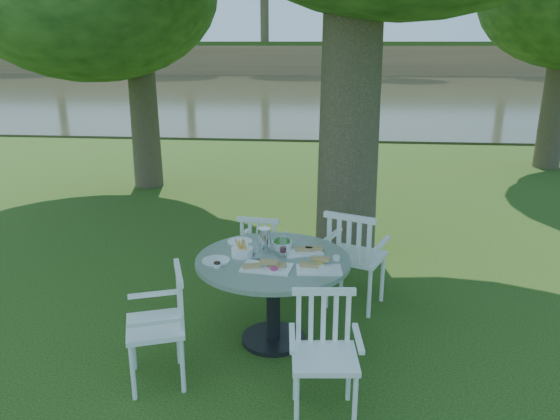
# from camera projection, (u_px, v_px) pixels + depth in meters

# --- Properties ---
(ground) EXTENTS (140.00, 140.00, 0.00)m
(ground) POSITION_uv_depth(u_px,v_px,m) (278.00, 293.00, 5.73)
(ground) COLOR #19380B
(ground) RESTS_ON ground
(table) EXTENTS (1.31, 1.31, 0.78)m
(table) POSITION_uv_depth(u_px,v_px,m) (273.00, 276.00, 4.63)
(table) COLOR black
(table) RESTS_ON ground
(chair_ne) EXTENTS (0.65, 0.63, 1.00)m
(chair_ne) POSITION_uv_depth(u_px,v_px,m) (353.00, 253.00, 5.23)
(chair_ne) COLOR white
(chair_ne) RESTS_ON ground
(chair_nw) EXTENTS (0.47, 0.45, 0.85)m
(chair_nw) POSITION_uv_depth(u_px,v_px,m) (261.00, 248.00, 5.60)
(chair_nw) COLOR white
(chair_nw) RESTS_ON ground
(chair_sw) EXTENTS (0.56, 0.58, 0.91)m
(chair_sw) POSITION_uv_depth(u_px,v_px,m) (166.00, 317.00, 4.12)
(chair_sw) COLOR white
(chair_sw) RESTS_ON ground
(chair_se) EXTENTS (0.48, 0.46, 0.88)m
(chair_se) POSITION_uv_depth(u_px,v_px,m) (324.00, 343.00, 3.79)
(chair_se) COLOR white
(chair_se) RESTS_ON ground
(tableware) EXTENTS (1.16, 0.83, 0.22)m
(tableware) POSITION_uv_depth(u_px,v_px,m) (268.00, 252.00, 4.61)
(tableware) COLOR white
(tableware) RESTS_ON table
(river) EXTENTS (100.00, 28.00, 0.12)m
(river) POSITION_uv_depth(u_px,v_px,m) (324.00, 93.00, 27.59)
(river) COLOR #31331E
(river) RESTS_ON ground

